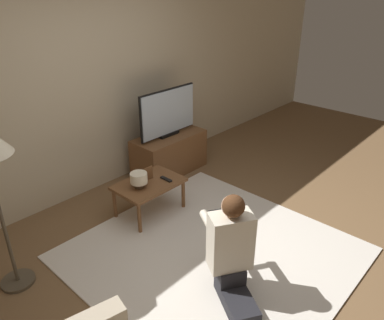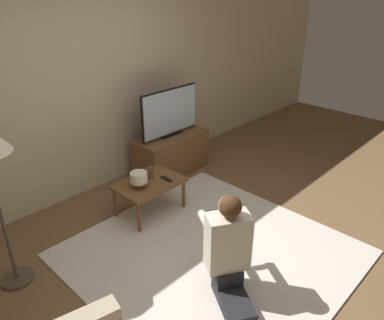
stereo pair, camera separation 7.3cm
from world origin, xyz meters
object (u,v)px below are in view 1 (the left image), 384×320
at_px(tv, 168,113).
at_px(person_kneeling, 231,249).
at_px(table_lamp, 139,179).
at_px(coffee_table, 149,186).

xyz_separation_m(tv, person_kneeling, (-1.20, -1.94, -0.39)).
height_order(person_kneeling, table_lamp, person_kneeling).
relative_size(tv, coffee_table, 1.26).
distance_m(tv, coffee_table, 1.14).
distance_m(coffee_table, table_lamp, 0.21).
bearing_deg(person_kneeling, tv, -89.96).
height_order(coffee_table, person_kneeling, person_kneeling).
height_order(tv, table_lamp, tv).
bearing_deg(coffee_table, person_kneeling, -104.03).
height_order(tv, coffee_table, tv).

